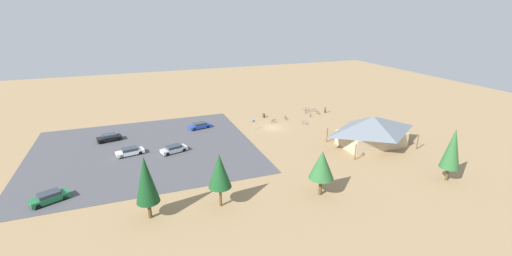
% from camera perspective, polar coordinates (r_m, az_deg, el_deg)
% --- Properties ---
extents(ground, '(160.00, 160.00, 0.00)m').
position_cam_1_polar(ground, '(71.90, 2.81, 0.08)').
color(ground, '#9E7F56').
rests_on(ground, ground).
extents(parking_lot_asphalt, '(38.18, 33.60, 0.05)m').
position_cam_1_polar(parking_lot_asphalt, '(63.54, -18.27, -3.53)').
color(parking_lot_asphalt, '#4C4C51').
rests_on(parking_lot_asphalt, ground).
extents(bike_pavilion, '(13.60, 9.06, 5.58)m').
position_cam_1_polar(bike_pavilion, '(64.84, 18.96, -0.20)').
color(bike_pavilion, '#C6B28E').
rests_on(bike_pavilion, ground).
extents(trash_bin, '(0.60, 0.60, 0.90)m').
position_cam_1_polar(trash_bin, '(78.48, 1.31, 2.09)').
color(trash_bin, brown).
rests_on(trash_bin, ground).
extents(lot_sign, '(0.56, 0.08, 2.20)m').
position_cam_1_polar(lot_sign, '(70.01, -0.40, 0.78)').
color(lot_sign, '#99999E').
rests_on(lot_sign, ground).
extents(pine_east, '(3.32, 3.32, 6.38)m').
position_cam_1_polar(pine_east, '(45.40, 11.01, -6.11)').
color(pine_east, brown).
rests_on(pine_east, ground).
extents(pine_center, '(2.75, 2.75, 8.01)m').
position_cam_1_polar(pine_center, '(41.43, -18.02, -8.29)').
color(pine_center, brown).
rests_on(pine_center, ground).
extents(pine_far_east, '(2.91, 2.91, 7.16)m').
position_cam_1_polar(pine_far_east, '(42.08, -6.16, -7.17)').
color(pine_far_east, brown).
rests_on(pine_far_east, ground).
extents(pine_far_west, '(2.69, 2.69, 7.98)m').
position_cam_1_polar(pine_far_west, '(55.56, 30.15, -3.02)').
color(pine_far_west, brown).
rests_on(pine_far_west, ground).
extents(bicycle_black_mid_cluster, '(1.57, 0.90, 0.86)m').
position_cam_1_polar(bicycle_black_mid_cluster, '(74.86, 2.99, 1.16)').
color(bicycle_black_mid_cluster, black).
rests_on(bicycle_black_mid_cluster, ground).
extents(bicycle_purple_edge_north, '(1.69, 0.48, 0.78)m').
position_cam_1_polar(bicycle_purple_edge_north, '(84.27, 9.67, 2.96)').
color(bicycle_purple_edge_north, black).
rests_on(bicycle_purple_edge_north, ground).
extents(bicycle_orange_lone_west, '(0.48, 1.71, 0.82)m').
position_cam_1_polar(bicycle_orange_lone_west, '(82.20, 10.40, 2.51)').
color(bicycle_orange_lone_west, black).
rests_on(bicycle_orange_lone_west, ground).
extents(bicycle_silver_back_row, '(1.14, 1.42, 0.83)m').
position_cam_1_polar(bicycle_silver_back_row, '(82.66, 8.37, 2.72)').
color(bicycle_silver_back_row, black).
rests_on(bicycle_silver_back_row, ground).
extents(bicycle_red_lone_east, '(0.99, 1.45, 0.87)m').
position_cam_1_polar(bicycle_red_lone_east, '(84.62, 8.54, 3.10)').
color(bicycle_red_lone_east, black).
rests_on(bicycle_red_lone_east, ground).
extents(bicycle_blue_near_sign, '(0.48, 1.75, 0.84)m').
position_cam_1_polar(bicycle_blue_near_sign, '(77.29, 5.03, 1.70)').
color(bicycle_blue_near_sign, black).
rests_on(bicycle_blue_near_sign, ground).
extents(bicycle_teal_front_row, '(0.83, 1.47, 0.74)m').
position_cam_1_polar(bicycle_teal_front_row, '(80.43, 9.13, 2.20)').
color(bicycle_teal_front_row, black).
rests_on(bicycle_teal_front_row, ground).
extents(bicycle_white_trailside, '(0.66, 1.59, 0.77)m').
position_cam_1_polar(bicycle_white_trailside, '(74.63, 8.28, 0.90)').
color(bicycle_white_trailside, black).
rests_on(bicycle_white_trailside, ground).
extents(car_black_mid_lot, '(4.64, 2.77, 1.36)m').
position_cam_1_polar(car_black_mid_lot, '(69.91, -23.46, -1.49)').
color(car_black_mid_lot, black).
rests_on(car_black_mid_lot, parking_lot_asphalt).
extents(car_silver_second_row, '(4.83, 3.03, 1.29)m').
position_cam_1_polar(car_silver_second_row, '(60.79, -13.64, -3.43)').
color(car_silver_second_row, '#BCBCC1').
rests_on(car_silver_second_row, parking_lot_asphalt).
extents(car_white_far_end, '(4.80, 2.70, 1.29)m').
position_cam_1_polar(car_white_far_end, '(61.92, -20.44, -3.71)').
color(car_white_far_end, white).
rests_on(car_white_far_end, parking_lot_asphalt).
extents(car_blue_by_curb, '(4.73, 2.74, 1.25)m').
position_cam_1_polar(car_blue_by_curb, '(71.94, -9.46, 0.42)').
color(car_blue_by_curb, '#1E42B2').
rests_on(car_blue_by_curb, parking_lot_asphalt).
extents(car_green_back_corner, '(4.87, 3.56, 1.38)m').
position_cam_1_polar(car_green_back_corner, '(51.93, -31.41, -9.89)').
color(car_green_back_corner, '#1E6B3D').
rests_on(car_green_back_corner, parking_lot_asphalt).
extents(visitor_crossing_yard, '(0.36, 0.36, 1.76)m').
position_cam_1_polar(visitor_crossing_yard, '(83.68, 11.56, 3.13)').
color(visitor_crossing_yard, '#2D3347').
rests_on(visitor_crossing_yard, ground).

